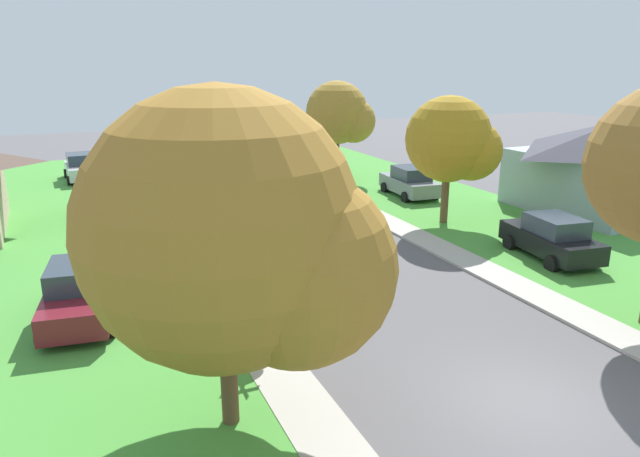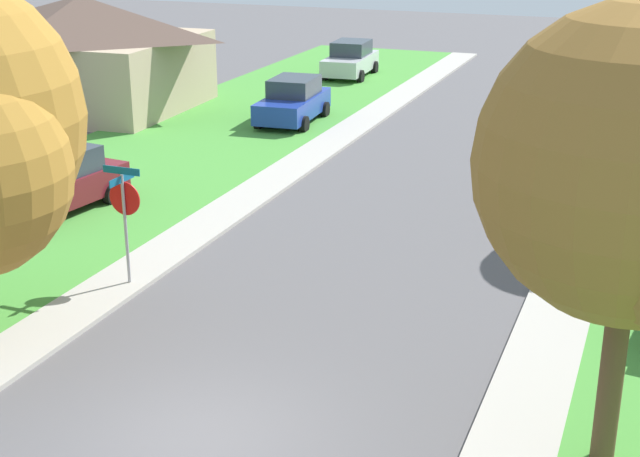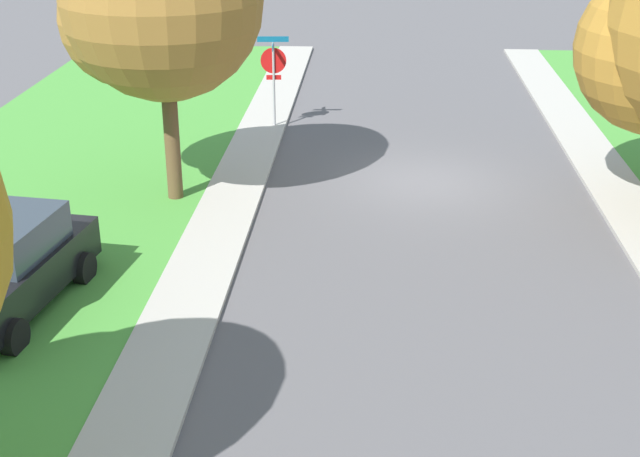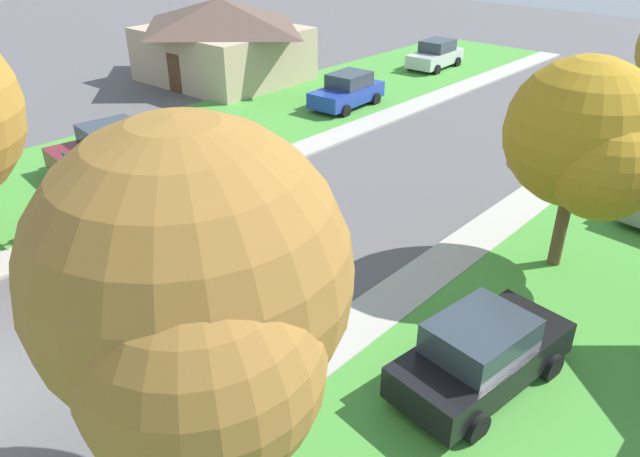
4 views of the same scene
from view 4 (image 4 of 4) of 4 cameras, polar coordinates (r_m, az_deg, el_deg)
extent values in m
cube|color=#ADA89E|center=(18.51, 13.16, -2.09)|extent=(1.40, 56.00, 0.10)
cube|color=#479338|center=(17.21, 26.78, -7.30)|extent=(8.00, 56.00, 0.08)
cube|color=#ADA89E|center=(23.84, -6.66, 5.61)|extent=(1.40, 56.00, 0.10)
cube|color=#479338|center=(27.35, -13.31, 8.04)|extent=(8.00, 56.00, 0.08)
cylinder|color=#9E9EA3|center=(19.62, -21.95, 2.44)|extent=(0.07, 0.07, 2.60)
cylinder|color=red|center=(19.34, -22.22, 4.48)|extent=(0.76, 0.04, 0.76)
cylinder|color=white|center=(19.35, -22.17, 4.50)|extent=(0.67, 0.01, 0.67)
cylinder|color=red|center=(19.35, -22.16, 4.50)|extent=(0.55, 0.01, 0.55)
cube|color=#0F5B84|center=(19.10, -22.70, 6.18)|extent=(0.92, 0.03, 0.16)
cube|color=#0F5B84|center=(19.16, -22.59, 5.66)|extent=(0.03, 0.92, 0.16)
cube|color=#1E389E|center=(31.28, 2.55, 12.59)|extent=(2.10, 4.42, 0.76)
cube|color=#2D3842|center=(31.25, 2.80, 13.94)|extent=(1.74, 2.21, 0.68)
cylinder|color=black|center=(29.85, 2.43, 11.05)|extent=(0.28, 0.66, 0.64)
cylinder|color=black|center=(30.89, -0.33, 11.68)|extent=(0.28, 0.66, 0.64)
cylinder|color=black|center=(31.96, 5.31, 12.14)|extent=(0.28, 0.66, 0.64)
cylinder|color=black|center=(32.94, 2.63, 12.72)|extent=(0.28, 0.66, 0.64)
cube|color=black|center=(13.52, 15.13, -11.85)|extent=(2.35, 4.50, 0.76)
cube|color=#2D3842|center=(12.94, 15.01, -9.81)|extent=(1.86, 2.29, 0.68)
cylinder|color=black|center=(15.02, 15.20, -9.09)|extent=(0.32, 0.67, 0.64)
cylinder|color=black|center=(14.37, 21.09, -12.16)|extent=(0.32, 0.67, 0.64)
cylinder|color=black|center=(13.32, 8.25, -13.87)|extent=(0.32, 0.67, 0.64)
cylinder|color=black|center=(12.58, 14.59, -17.81)|extent=(0.32, 0.67, 0.64)
cylinder|color=black|center=(22.12, 26.82, 1.46)|extent=(0.29, 0.66, 0.64)
cube|color=maroon|center=(25.19, -19.54, 6.99)|extent=(2.31, 4.49, 0.76)
cube|color=#2D3842|center=(25.02, -19.39, 8.64)|extent=(1.85, 2.28, 0.68)
cylinder|color=black|center=(24.12, -21.44, 4.74)|extent=(0.32, 0.66, 0.64)
cylinder|color=black|center=(25.73, -22.90, 5.89)|extent=(0.32, 0.66, 0.64)
cylinder|color=black|center=(25.00, -15.80, 6.47)|extent=(0.32, 0.66, 0.64)
cylinder|color=black|center=(26.56, -17.55, 7.50)|extent=(0.32, 0.66, 0.64)
cube|color=silver|center=(39.96, 10.86, 15.63)|extent=(2.06, 4.40, 0.76)
cube|color=#2D3842|center=(39.99, 11.10, 16.68)|extent=(1.72, 2.19, 0.68)
cylinder|color=black|center=(38.49, 11.02, 14.55)|extent=(0.28, 0.65, 0.64)
cylinder|color=black|center=(39.33, 8.65, 15.04)|extent=(0.28, 0.65, 0.64)
cylinder|color=black|center=(40.80, 12.89, 15.14)|extent=(0.28, 0.65, 0.64)
cylinder|color=black|center=(41.60, 10.62, 15.61)|extent=(0.28, 0.65, 0.64)
cylinder|color=brown|center=(10.47, -10.26, -18.97)|extent=(0.36, 0.36, 3.17)
sphere|color=olive|center=(8.45, -12.08, -4.23)|extent=(4.50, 4.50, 4.50)
sphere|color=olive|center=(7.80, -11.11, -12.44)|extent=(3.15, 3.15, 3.15)
cylinder|color=brown|center=(18.09, 21.93, 0.32)|extent=(0.36, 0.36, 2.64)
sphere|color=#A47A1C|center=(17.08, 23.56, 8.35)|extent=(3.95, 3.95, 3.95)
sphere|color=#A47A1C|center=(16.47, 25.34, 5.41)|extent=(2.76, 2.76, 2.76)
cube|color=tan|center=(36.98, -9.17, 16.03)|extent=(8.66, 7.50, 3.00)
pyramid|color=brown|center=(36.57, -9.46, 19.55)|extent=(9.28, 8.12, 1.60)
cube|color=#51331E|center=(34.88, -13.67, 14.10)|extent=(1.00, 0.10, 2.10)
camera|label=1|loc=(21.79, -65.30, 7.50)|focal=32.17mm
camera|label=2|loc=(10.42, -99.77, -12.27)|focal=50.90mm
camera|label=3|loc=(25.87, 19.38, 23.84)|focal=49.56mm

